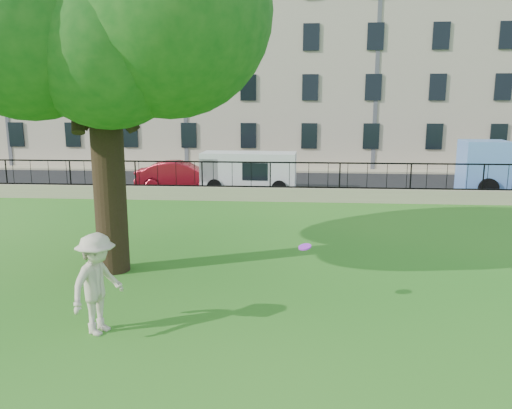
# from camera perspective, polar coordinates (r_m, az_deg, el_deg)

# --- Properties ---
(ground) EXTENTS (120.00, 120.00, 0.00)m
(ground) POSITION_cam_1_polar(r_m,az_deg,el_deg) (10.43, -1.82, -12.20)
(ground) COLOR #216F1A
(ground) RESTS_ON ground
(retaining_wall) EXTENTS (50.00, 0.40, 0.60)m
(retaining_wall) POSITION_cam_1_polar(r_m,az_deg,el_deg) (21.87, 1.62, 1.19)
(retaining_wall) COLOR tan
(retaining_wall) RESTS_ON ground
(iron_railing) EXTENTS (50.00, 0.05, 1.13)m
(iron_railing) POSITION_cam_1_polar(r_m,az_deg,el_deg) (21.73, 1.63, 3.40)
(iron_railing) COLOR black
(iron_railing) RESTS_ON retaining_wall
(street) EXTENTS (60.00, 9.00, 0.01)m
(street) POSITION_cam_1_polar(r_m,az_deg,el_deg) (26.55, 2.13, 2.35)
(street) COLOR black
(street) RESTS_ON ground
(sidewalk) EXTENTS (60.00, 1.40, 0.12)m
(sidewalk) POSITION_cam_1_polar(r_m,az_deg,el_deg) (31.68, 2.53, 3.92)
(sidewalk) COLOR tan
(sidewalk) RESTS_ON ground
(building_row) EXTENTS (56.40, 10.40, 13.80)m
(building_row) POSITION_cam_1_polar(r_m,az_deg,el_deg) (37.18, 2.94, 15.61)
(building_row) COLOR #B6A790
(building_row) RESTS_ON ground
(man) EXTENTS (1.09, 1.40, 1.90)m
(man) POSITION_cam_1_polar(r_m,az_deg,el_deg) (9.67, -17.67, -8.64)
(man) COLOR beige
(man) RESTS_ON ground
(frisbee) EXTENTS (0.32, 0.33, 0.12)m
(frisbee) POSITION_cam_1_polar(r_m,az_deg,el_deg) (10.35, 5.61, -4.84)
(frisbee) COLOR #BA2AF1
(red_sedan) EXTENTS (4.44, 1.89, 1.42)m
(red_sedan) POSITION_cam_1_polar(r_m,az_deg,el_deg) (24.78, -8.55, 3.24)
(red_sedan) COLOR #A91425
(red_sedan) RESTS_ON street
(white_van) EXTENTS (4.59, 1.95, 1.90)m
(white_van) POSITION_cam_1_polar(r_m,az_deg,el_deg) (24.21, -0.81, 3.74)
(white_van) COLOR silver
(white_van) RESTS_ON street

